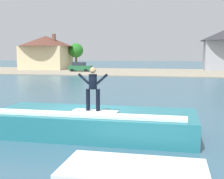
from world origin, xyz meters
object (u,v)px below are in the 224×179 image
surfboard (95,111)px  tree_short_bushy (76,51)px  house_with_chimney (46,50)px  car_near_shore (80,67)px  surfer (93,86)px  wave_crest (93,122)px

surfboard → tree_short_bushy: bearing=109.6°
house_with_chimney → car_near_shore: bearing=-33.9°
surfer → tree_short_bushy: tree_short_bushy is taller
wave_crest → car_near_shore: 43.68m
wave_crest → tree_short_bushy: size_ratio=1.50×
wave_crest → tree_short_bushy: bearing=109.5°
surfboard → car_near_shore: 44.39m
surfer → car_near_shore: 44.44m
surfer → car_near_shore: bearing=108.7°
wave_crest → surfboard: size_ratio=4.64×
surfboard → house_with_chimney: house_with_chimney is taller
surfer → tree_short_bushy: size_ratio=0.30×
car_near_shore → house_with_chimney: house_with_chimney is taller
wave_crest → surfboard: 0.94m
car_near_shore → house_with_chimney: size_ratio=0.35×
wave_crest → house_with_chimney: house_with_chimney is taller
surfboard → wave_crest: bearing=112.9°
car_near_shore → house_with_chimney: (-9.63, 6.46, 3.15)m
surfboard → car_near_shore: size_ratio=0.45×
car_near_shore → house_with_chimney: 12.02m
surfer → surfboard: bearing=37.0°
surfer → tree_short_bushy: bearing=109.5°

